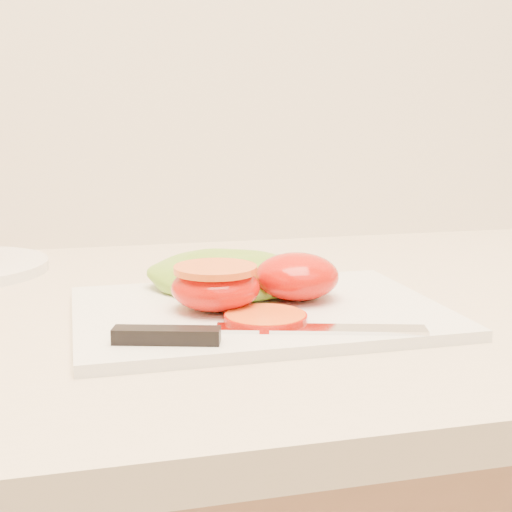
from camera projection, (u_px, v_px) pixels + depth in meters
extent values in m
cube|color=silver|center=(259.00, 312.00, 0.65)|extent=(0.33, 0.24, 0.01)
ellipsoid|color=red|center=(297.00, 276.00, 0.67)|extent=(0.08, 0.08, 0.04)
ellipsoid|color=red|center=(216.00, 288.00, 0.63)|extent=(0.08, 0.08, 0.04)
cylinder|color=#CF4518|center=(215.00, 269.00, 0.63)|extent=(0.07, 0.07, 0.01)
cylinder|color=orange|center=(266.00, 318.00, 0.60)|extent=(0.07, 0.07, 0.01)
ellipsoid|color=olive|center=(228.00, 275.00, 0.71)|extent=(0.20, 0.17, 0.03)
ellipsoid|color=olive|center=(267.00, 274.00, 0.72)|extent=(0.14, 0.15, 0.03)
cube|color=silver|center=(321.00, 329.00, 0.57)|extent=(0.17, 0.07, 0.00)
cube|color=black|center=(166.00, 335.00, 0.54)|extent=(0.08, 0.04, 0.01)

